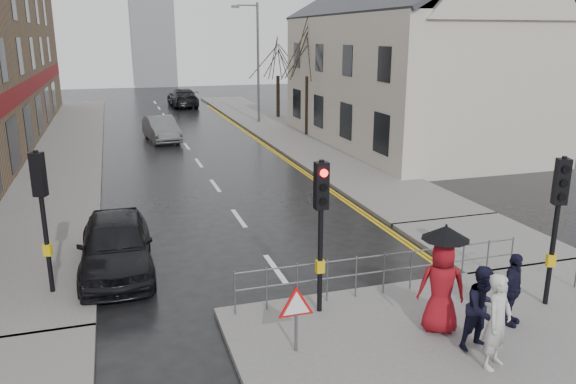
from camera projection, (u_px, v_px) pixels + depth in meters
ground at (314, 322)px, 12.15m from camera, size 120.00×120.00×0.00m
left_pavement at (65, 145)px, 31.42m from camera, size 4.00×44.00×0.14m
right_pavement at (278, 129)px, 36.99m from camera, size 4.00×40.00×0.14m
pavement_bridge_right at (484, 241)px, 16.76m from camera, size 4.00×4.20×0.14m
building_right_cream at (409, 58)px, 30.86m from camera, size 9.00×16.40×10.10m
church_tower at (151, 10)px, 67.17m from camera, size 5.00×5.00×18.00m
traffic_signal_near_left at (321, 210)px, 11.73m from camera, size 0.28×0.27×3.40m
traffic_signal_near_right at (558, 206)px, 12.06m from camera, size 0.34×0.33×3.40m
traffic_signal_far_left at (41, 197)px, 12.68m from camera, size 0.34×0.33×3.40m
guard_railing_front at (384, 264)px, 13.03m from camera, size 7.14×0.04×1.00m
warning_sign at (296, 308)px, 10.53m from camera, size 0.80×0.07×1.35m
street_lamp at (255, 55)px, 38.30m from camera, size 1.83×0.25×8.00m
tree_near at (308, 51)px, 33.15m from camera, size 2.40×2.40×6.58m
tree_far at (278, 58)px, 40.84m from camera, size 2.40×2.40×5.64m
pedestrian_a at (498, 321)px, 10.05m from camera, size 0.78×0.69×1.80m
pedestrian_b at (483, 308)px, 10.67m from camera, size 0.89×0.73×1.68m
pedestrian_with_umbrella at (442, 277)px, 11.22m from camera, size 1.12×0.96×2.27m
pedestrian_d at (512, 289)px, 11.59m from camera, size 0.97×0.84×1.57m
car_parked at (116, 244)px, 14.52m from camera, size 1.89×4.54×1.54m
car_mid at (161, 129)px, 32.86m from camera, size 2.03×4.51×1.44m
car_far at (183, 98)px, 48.68m from camera, size 2.32×5.50×1.58m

